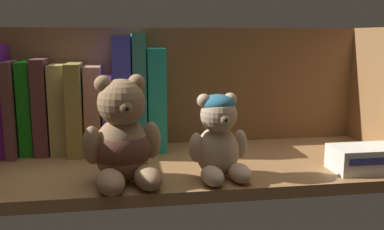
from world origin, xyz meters
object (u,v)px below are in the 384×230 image
object	(u,v)px
book_2	(28,107)
teddy_bear_smaller	(219,138)
book_4	(60,108)
small_product_box	(365,159)
book_9	(139,92)
book_8	(122,93)
teddy_bear_larger	(123,141)
book_6	(94,108)
book_7	(108,113)
book_10	(155,98)
book_1	(16,107)
book_3	(43,106)
book_0	(3,100)
book_5	(77,107)

from	to	relation	value
book_2	teddy_bear_smaller	bearing A→B (deg)	-32.40
book_4	small_product_box	world-z (taller)	book_4
book_9	book_8	bearing A→B (deg)	180.00
book_8	teddy_bear_smaller	distance (cm)	26.87
teddy_bear_larger	teddy_bear_smaller	size ratio (longest dim) A/B	1.23
book_6	teddy_bear_larger	xyz separation A→B (cm)	(5.74, -21.67, -1.82)
book_7	teddy_bear_smaller	bearing A→B (deg)	-49.46
book_4	book_10	bearing A→B (deg)	0.00
teddy_bear_larger	book_1	bearing A→B (deg)	133.75
book_1	book_2	distance (cm)	2.38
book_3	book_7	bearing A→B (deg)	0.00
book_10	teddy_bear_larger	world-z (taller)	book_10
book_4	teddy_bear_smaller	xyz separation A→B (cm)	(27.78, -21.48, -2.15)
book_9	teddy_bear_smaller	xyz separation A→B (cm)	(12.09, -21.48, -5.12)
book_9	book_10	world-z (taller)	book_9
teddy_bear_smaller	small_product_box	distance (cm)	26.22
book_2	book_0	bearing A→B (deg)	180.00
book_6	book_10	size ratio (longest dim) A/B	0.83
book_1	book_3	size ratio (longest dim) A/B	0.98
book_7	small_product_box	world-z (taller)	book_7
book_5	book_7	distance (cm)	6.30
book_0	book_5	bearing A→B (deg)	0.00
book_4	teddy_bear_larger	distance (cm)	25.00
book_8	book_10	world-z (taller)	book_8
book_9	book_10	distance (cm)	3.68
book_2	book_1	bearing A→B (deg)	180.00
book_5	book_9	distance (cm)	12.74
teddy_bear_smaller	book_5	bearing A→B (deg)	138.78
book_0	book_8	world-z (taller)	book_8
book_7	book_10	xyz separation A→B (cm)	(9.66, 0.00, 2.76)
book_0	book_3	distance (cm)	7.55
book_6	teddy_bear_smaller	distance (cm)	30.25
book_2	book_10	distance (cm)	25.17
book_0	small_product_box	bearing A→B (deg)	-18.89
book_3	book_9	distance (cm)	19.03
book_5	book_10	distance (cm)	15.87
book_3	book_8	xyz separation A→B (cm)	(15.59, 0.00, 2.21)
book_1	book_3	xyz separation A→B (cm)	(5.25, 0.00, 0.19)
book_7	book_0	bearing A→B (deg)	180.00
book_0	teddy_bear_larger	world-z (taller)	book_0
book_5	book_8	distance (cm)	9.50
book_3	book_5	xyz separation A→B (cm)	(6.46, 0.00, -0.42)
book_4	teddy_bear_larger	size ratio (longest dim) A/B	1.02
small_product_box	book_1	bearing A→B (deg)	160.50
book_0	book_9	bearing A→B (deg)	0.00
book_1	teddy_bear_smaller	size ratio (longest dim) A/B	1.31
book_3	small_product_box	size ratio (longest dim) A/B	1.59
small_product_box	book_6	bearing A→B (deg)	154.96
book_9	book_5	bearing A→B (deg)	180.00
book_5	teddy_bear_larger	world-z (taller)	book_5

